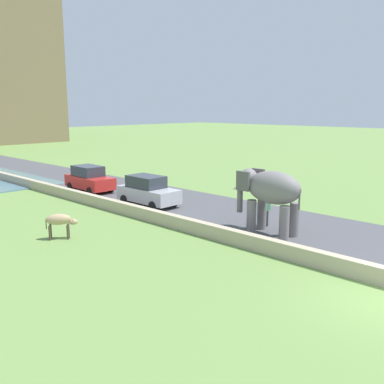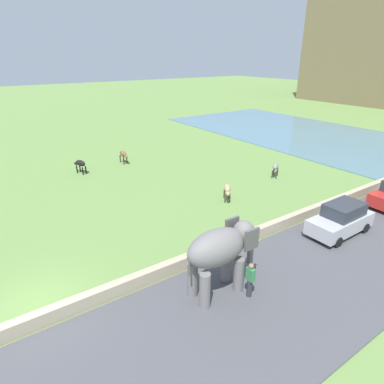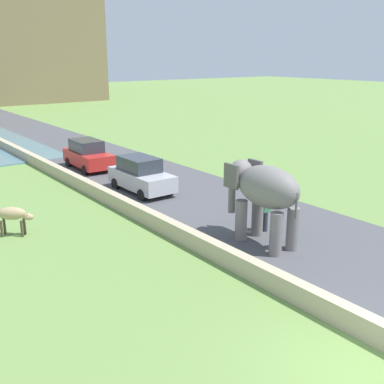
# 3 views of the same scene
# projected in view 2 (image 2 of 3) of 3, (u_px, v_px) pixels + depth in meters

# --- Properties ---
(ground_plane) EXTENTS (220.00, 220.00, 0.00)m
(ground_plane) POSITION_uv_depth(u_px,v_px,m) (35.00, 307.00, 13.08)
(ground_plane) COLOR #6B8E47
(barrier_wall) EXTENTS (0.40, 110.00, 0.63)m
(barrier_wall) POSITION_uv_depth(u_px,v_px,m) (334.00, 203.00, 21.49)
(barrier_wall) COLOR tan
(barrier_wall) RESTS_ON ground
(lake) EXTENTS (36.00, 18.00, 0.08)m
(lake) POSITION_uv_depth(u_px,v_px,m) (303.00, 133.00, 41.67)
(lake) COLOR slate
(lake) RESTS_ON ground
(elephant) EXTENTS (1.40, 3.47, 2.99)m
(elephant) POSITION_uv_depth(u_px,v_px,m) (221.00, 250.00, 13.17)
(elephant) COLOR slate
(elephant) RESTS_ON ground
(person_beside_elephant) EXTENTS (0.36, 0.22, 1.63)m
(person_beside_elephant) POSITION_uv_depth(u_px,v_px,m) (250.00, 280.00, 13.29)
(person_beside_elephant) COLOR #33333D
(person_beside_elephant) RESTS_ON ground
(car_silver) EXTENTS (1.81, 4.01, 1.80)m
(car_silver) POSITION_uv_depth(u_px,v_px,m) (341.00, 219.00, 18.08)
(car_silver) COLOR #B7B7BC
(car_silver) RESTS_ON ground
(cow_black) EXTENTS (1.42, 0.79, 1.15)m
(cow_black) POSITION_uv_depth(u_px,v_px,m) (80.00, 164.00, 27.45)
(cow_black) COLOR black
(cow_black) RESTS_ON ground
(cow_brown) EXTENTS (1.39, 0.45, 1.15)m
(cow_brown) POSITION_uv_depth(u_px,v_px,m) (123.00, 154.00, 30.02)
(cow_brown) COLOR brown
(cow_brown) RESTS_ON ground
(cow_tan) EXTENTS (1.32, 1.08, 1.15)m
(cow_tan) POSITION_uv_depth(u_px,v_px,m) (227.00, 189.00, 22.26)
(cow_tan) COLOR tan
(cow_tan) RESTS_ON ground
(cow_grey) EXTENTS (1.05, 1.34, 1.15)m
(cow_grey) POSITION_uv_depth(u_px,v_px,m) (276.00, 167.00, 26.67)
(cow_grey) COLOR gray
(cow_grey) RESTS_ON ground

